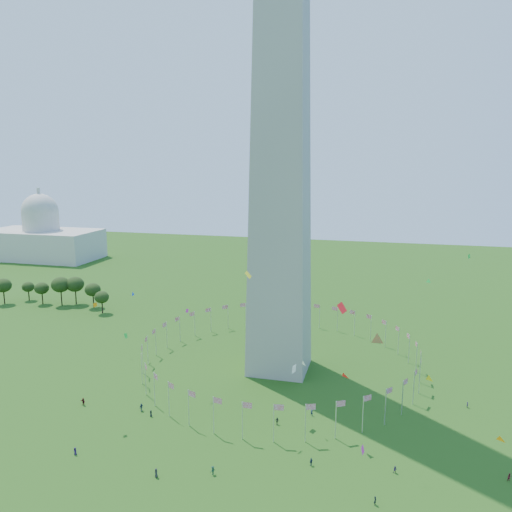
# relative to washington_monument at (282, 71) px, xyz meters

# --- Properties ---
(ground) EXTENTS (600.00, 600.00, 0.00)m
(ground) POSITION_rel_washington_monument_xyz_m (0.00, -50.00, -84.50)
(ground) COLOR #1E4810
(ground) RESTS_ON ground
(washington_monument) EXTENTS (16.80, 16.80, 169.00)m
(washington_monument) POSITION_rel_washington_monument_xyz_m (0.00, 0.00, 0.00)
(washington_monument) COLOR #A8A596
(washington_monument) RESTS_ON ground
(flag_ring) EXTENTS (80.24, 80.24, 9.00)m
(flag_ring) POSITION_rel_washington_monument_xyz_m (-0.00, 0.00, -80.00)
(flag_ring) COLOR silver
(flag_ring) RESTS_ON ground
(capitol_building) EXTENTS (70.00, 35.00, 46.00)m
(capitol_building) POSITION_rel_washington_monument_xyz_m (-180.00, 130.00, -61.50)
(capitol_building) COLOR beige
(capitol_building) RESTS_ON ground
(crowd) EXTENTS (99.08, 71.77, 2.02)m
(crowd) POSITION_rel_washington_monument_xyz_m (-1.24, -47.28, -83.61)
(crowd) COLOR #34194C
(crowd) RESTS_ON ground
(kites_aloft) EXTENTS (101.68, 56.97, 32.59)m
(kites_aloft) POSITION_rel_washington_monument_xyz_m (15.19, -32.73, -63.24)
(kites_aloft) COLOR red
(kites_aloft) RESTS_ON ground
(tree_line_west) EXTENTS (54.82, 15.48, 12.09)m
(tree_line_west) POSITION_rel_washington_monument_xyz_m (-105.21, 41.12, -79.10)
(tree_line_west) COLOR #294416
(tree_line_west) RESTS_ON ground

